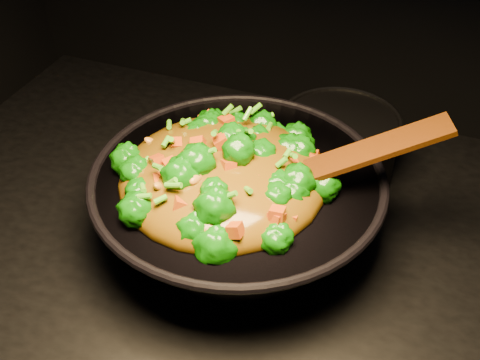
% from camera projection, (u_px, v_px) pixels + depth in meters
% --- Properties ---
extents(wok, '(0.51, 0.51, 0.12)m').
position_uv_depth(wok, '(238.00, 206.00, 0.92)').
color(wok, black).
rests_on(wok, stovetop).
extents(stir_fry, '(0.33, 0.33, 0.10)m').
position_uv_depth(stir_fry, '(222.00, 153.00, 0.84)').
color(stir_fry, '#105F06').
rests_on(stir_fry, wok).
extents(spatula, '(0.28, 0.16, 0.12)m').
position_uv_depth(spatula, '(340.00, 161.00, 0.83)').
color(spatula, '#381803').
rests_on(spatula, wok).
extents(back_pot, '(0.26, 0.26, 0.11)m').
position_uv_depth(back_pot, '(338.00, 145.00, 1.04)').
color(back_pot, black).
rests_on(back_pot, stovetop).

